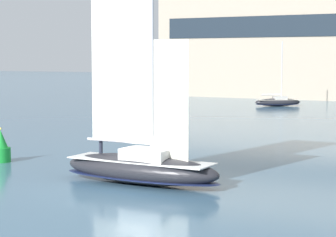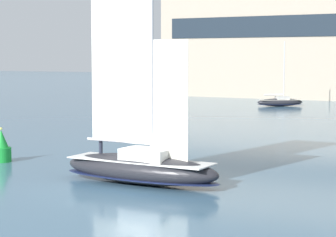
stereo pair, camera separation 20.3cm
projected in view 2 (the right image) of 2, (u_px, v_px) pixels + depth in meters
The scene contains 5 objects.
ground_plane at pixel (140, 183), 34.03m from camera, with size 400.00×400.00×0.00m, color #42667F.
waterfront_building at pixel (301, 32), 106.72m from camera, with size 44.56×17.67×21.09m.
sailboat_main at pixel (140, 164), 33.93m from camera, with size 9.12×2.65×12.49m.
sailboat_moored_mid_channel at pixel (280, 102), 87.08m from camera, with size 6.03×5.16×8.60m.
channel_buoy at pixel (1, 148), 40.98m from camera, with size 1.21×1.21×2.17m.
Camera 2 is at (17.47, -28.69, 6.58)m, focal length 70.00 mm.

